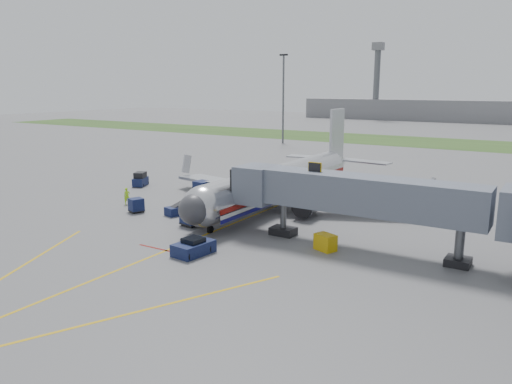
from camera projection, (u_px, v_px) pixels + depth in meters
The scene contains 16 objects.
ground at pixel (197, 238), 44.24m from camera, with size 400.00×400.00×0.00m, color #565659.
grass_strip at pixel (433, 143), 118.93m from camera, with size 300.00×25.00×0.01m, color #2D4C1E.
apron_markings at pixel (136, 263), 38.10m from camera, with size 21.52×50.00×0.01m.
airliner at pixel (281, 182), 56.34m from camera, with size 32.10×35.67×10.25m.
jet_bridge at pixel (357, 195), 40.80m from camera, with size 25.30×4.00×6.90m.
light_mast_left at pixel (283, 97), 115.62m from camera, with size 2.00×0.44×20.40m.
distant_terminal at pixel (456, 111), 189.66m from camera, with size 120.00×14.00×8.00m, color slate.
control_tower at pixel (377, 75), 198.27m from camera, with size 4.00×4.00×30.00m.
pushback_tug at pixel (194, 247), 39.93m from camera, with size 2.36×3.49×1.37m.
baggage_tug at pixel (140, 180), 67.29m from camera, with size 2.37×3.02×1.88m.
baggage_cart_a at pixel (192, 215), 48.15m from camera, with size 2.13×2.13×1.98m.
baggage_cart_b at pixel (202, 189), 60.68m from camera, with size 1.95×1.95×1.93m.
baggage_cart_c at pixel (136, 205), 53.29m from camera, with size 1.81×1.81×1.50m.
belt_loader at pixel (182, 209), 52.65m from camera, with size 2.34×4.42×2.09m.
ground_power_cart at pixel (325, 242), 40.87m from camera, with size 2.00×1.68×1.36m.
ramp_worker at pixel (127, 196), 56.76m from camera, with size 0.70×0.46×1.91m, color #9FEC1B.
Camera 1 is at (26.92, -33.20, 13.23)m, focal length 35.00 mm.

